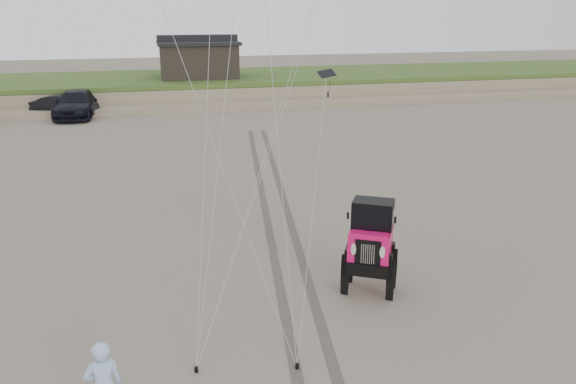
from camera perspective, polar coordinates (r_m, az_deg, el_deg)
The scene contains 9 objects.
ground at distance 12.57m, azimuth -1.81°, elevation -15.98°, with size 160.00×160.00×0.00m, color #6B6054.
dune_ridge at distance 48.15m, azimuth -11.43°, elevation 10.31°, with size 160.00×14.25×1.73m.
cabin at distance 47.53m, azimuth -9.11°, elevation 13.28°, with size 6.40×5.40×3.35m.
truck_b at distance 41.85m, azimuth -21.71°, elevation 8.15°, with size 1.55×4.45×1.47m, color black.
truck_c at distance 41.45m, azimuth -20.73°, elevation 8.37°, with size 2.44×6.00×1.74m, color black.
jeep at distance 14.65m, azimuth 8.33°, elevation -6.54°, with size 2.27×5.26×1.96m, color #DC105B, non-canonical shape.
stake_main at distance 12.11m, azimuth -9.30°, elevation -17.38°, with size 0.08×0.08×0.12m, color black.
stake_aux at distance 12.06m, azimuth 0.93°, elevation -17.29°, with size 0.08×0.08×0.12m, color black.
tire_tracks at distance 19.94m, azimuth -1.04°, elevation -2.58°, with size 5.22×29.74×0.01m.
Camera 1 is at (-2.13, -10.20, 7.04)m, focal length 35.00 mm.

